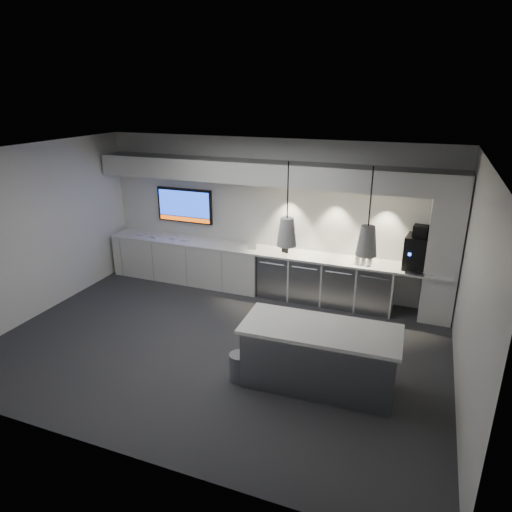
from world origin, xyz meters
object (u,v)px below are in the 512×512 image
at_px(bin, 239,367).
at_px(wall_tv, 185,205).
at_px(coffee_machine, 418,251).
at_px(island, 319,356).

bearing_deg(bin, wall_tv, 129.03).
relative_size(wall_tv, coffee_machine, 1.61).
height_order(wall_tv, bin, wall_tv).
height_order(bin, coffee_machine, coffee_machine).
bearing_deg(coffee_machine, bin, -119.55).
bearing_deg(island, wall_tv, 139.26).
relative_size(island, bin, 5.32).
distance_m(island, bin, 1.12).
bearing_deg(bin, island, 14.37).
bearing_deg(wall_tv, island, -38.65).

